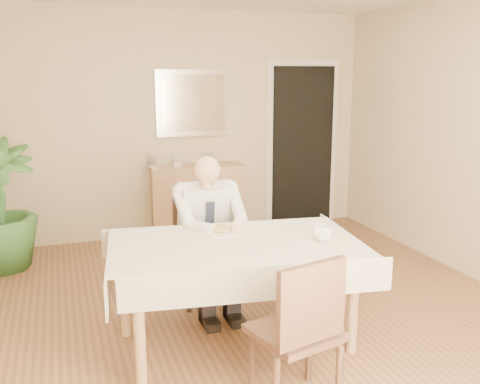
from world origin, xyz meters
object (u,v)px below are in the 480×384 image
object	(u,v)px
sideboard	(198,201)
dining_table	(235,254)
chair_far	(202,237)
seated_man	(211,228)
chair_near	(301,327)
coffee_mug	(322,233)

from	to	relation	value
sideboard	dining_table	bearing A→B (deg)	-94.05
chair_far	seated_man	xyz separation A→B (m)	(0.00, -0.29, 0.16)
chair_far	sideboard	world-z (taller)	chair_far
dining_table	sideboard	distance (m)	2.66
dining_table	chair_near	bearing A→B (deg)	-76.89
dining_table	chair_far	xyz separation A→B (m)	(0.00, 0.89, -0.14)
dining_table	seated_man	world-z (taller)	seated_man
chair_far	sideboard	bearing A→B (deg)	73.43
seated_man	chair_near	bearing A→B (deg)	-86.35
sideboard	chair_far	bearing A→B (deg)	-98.40
seated_man	coffee_mug	bearing A→B (deg)	-52.20
chair_far	seated_man	size ratio (longest dim) A/B	0.76
dining_table	chair_near	xyz separation A→B (m)	(0.09, -0.87, -0.14)
dining_table	coffee_mug	bearing A→B (deg)	-8.07
dining_table	chair_far	world-z (taller)	chair_far
chair_far	sideboard	distance (m)	1.78
seated_man	sideboard	bearing A→B (deg)	78.71
coffee_mug	dining_table	bearing A→B (deg)	164.93
chair_far	chair_near	distance (m)	1.76
seated_man	coffee_mug	distance (m)	0.96
dining_table	coffee_mug	size ratio (longest dim) A/B	13.50
chair_far	dining_table	bearing A→B (deg)	-93.44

